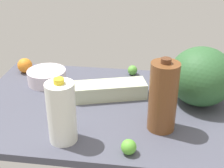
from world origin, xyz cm
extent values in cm
cube|color=#4A4B5B|center=(0.00, 0.00, 1.50)|extent=(120.00, 76.00, 3.00)
cylinder|color=white|center=(-13.96, -27.04, 14.43)|extent=(10.18, 10.18, 22.85)
cylinder|color=yellow|center=(-13.96, -27.04, 26.75)|extent=(3.56, 3.56, 1.80)
cylinder|color=silver|center=(-34.69, 16.53, 6.34)|extent=(18.85, 18.85, 6.68)
cylinder|color=brown|center=(20.96, -14.69, 16.51)|extent=(10.55, 10.55, 27.02)
cylinder|color=#59331E|center=(20.96, -14.69, 30.92)|extent=(3.69, 3.69, 1.80)
cube|color=beige|center=(-1.84, 6.52, 6.49)|extent=(34.00, 19.25, 6.98)
ellipsoid|color=#316234|center=(37.17, 7.26, 15.59)|extent=(27.29, 27.29, 25.18)
sphere|color=#5FB339|center=(10.13, -31.52, 5.68)|extent=(5.36, 5.36, 5.36)
sphere|color=orange|center=(-50.07, 26.82, 6.87)|extent=(7.74, 7.74, 7.74)
sphere|color=#5FA940|center=(6.32, 31.72, 5.51)|extent=(5.02, 5.02, 5.02)
camera|label=1|loc=(16.21, -115.81, 72.64)|focal=50.00mm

